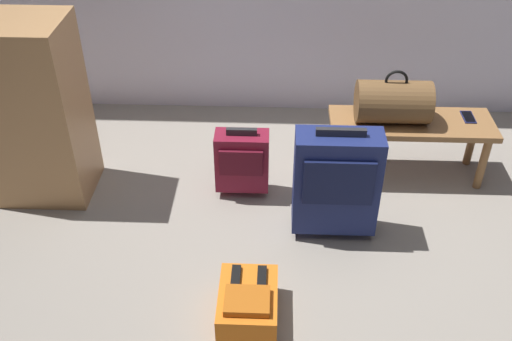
% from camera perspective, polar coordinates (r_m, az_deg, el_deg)
% --- Properties ---
extents(ground_plane, '(6.60, 6.60, 0.00)m').
position_cam_1_polar(ground_plane, '(3.29, 6.48, -7.53)').
color(ground_plane, gray).
extents(bench, '(1.00, 0.36, 0.39)m').
position_cam_1_polar(bench, '(3.75, 14.83, 3.89)').
color(bench, olive).
rests_on(bench, ground).
extents(duffel_bag_brown, '(0.44, 0.26, 0.34)m').
position_cam_1_polar(duffel_bag_brown, '(3.63, 13.20, 6.54)').
color(duffel_bag_brown, brown).
rests_on(duffel_bag_brown, bench).
extents(cell_phone, '(0.07, 0.14, 0.01)m').
position_cam_1_polar(cell_phone, '(3.86, 19.95, 4.91)').
color(cell_phone, '#191E4C').
rests_on(cell_phone, bench).
extents(suitcase_upright_navy, '(0.46, 0.22, 0.68)m').
position_cam_1_polar(suitcase_upright_navy, '(3.19, 7.81, -1.08)').
color(suitcase_upright_navy, navy).
rests_on(suitcase_upright_navy, ground).
extents(suitcase_small_burgundy, '(0.32, 0.19, 0.46)m').
position_cam_1_polar(suitcase_small_burgundy, '(3.51, -1.37, 0.98)').
color(suitcase_small_burgundy, maroon).
rests_on(suitcase_small_burgundy, ground).
extents(backpack_orange, '(0.28, 0.38, 0.21)m').
position_cam_1_polar(backpack_orange, '(2.87, -0.79, -12.87)').
color(backpack_orange, orange).
rests_on(backpack_orange, ground).
extents(side_cabinet, '(0.56, 0.44, 1.10)m').
position_cam_1_polar(side_cabinet, '(3.62, -20.95, 5.38)').
color(side_cabinet, '#A87A4C').
rests_on(side_cabinet, ground).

